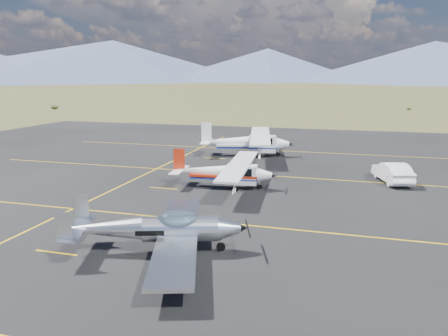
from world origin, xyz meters
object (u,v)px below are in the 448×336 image
at_px(aircraft_plain, 247,141).
at_px(aircraft_cessna, 224,171).
at_px(aircraft_low_wing, 160,229).
at_px(sedan, 392,172).

bearing_deg(aircraft_plain, aircraft_cessna, -95.49).
height_order(aircraft_cessna, aircraft_plain, aircraft_plain).
relative_size(aircraft_low_wing, aircraft_cessna, 1.00).
bearing_deg(aircraft_cessna, sedan, 17.89).
distance_m(aircraft_low_wing, aircraft_plain, 22.67).
height_order(aircraft_plain, sedan, aircraft_plain).
xyz_separation_m(aircraft_cessna, aircraft_plain, (-1.18, 11.60, 0.24)).
relative_size(aircraft_cessna, sedan, 2.31).
xyz_separation_m(aircraft_low_wing, aircraft_cessna, (-0.42, 11.01, 0.07)).
bearing_deg(aircraft_low_wing, aircraft_plain, 75.68).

